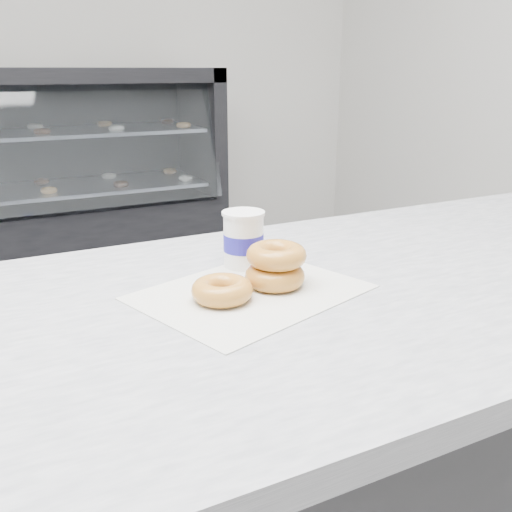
{
  "coord_description": "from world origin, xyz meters",
  "views": [
    {
      "loc": [
        -0.19,
        -1.34,
        1.24
      ],
      "look_at": [
        0.22,
        -0.54,
        0.95
      ],
      "focal_mm": 40.0,
      "sensor_mm": 36.0,
      "label": 1
    }
  ],
  "objects": [
    {
      "name": "donut_single",
      "position": [
        0.14,
        -0.59,
        0.92
      ],
      "size": [
        0.12,
        0.12,
        0.03
      ],
      "primitive_type": "torus",
      "rotation": [
        0.0,
        0.0,
        0.37
      ],
      "color": "gold",
      "rests_on": "wax_paper"
    },
    {
      "name": "donut_stack",
      "position": [
        0.24,
        -0.57,
        0.94
      ],
      "size": [
        0.14,
        0.14,
        0.07
      ],
      "color": "gold",
      "rests_on": "wax_paper"
    },
    {
      "name": "wax_paper",
      "position": [
        0.19,
        -0.57,
        0.9
      ],
      "size": [
        0.4,
        0.35,
        0.0
      ],
      "primitive_type": "cube",
      "rotation": [
        0.0,
        0.0,
        0.31
      ],
      "color": "silver",
      "rests_on": "counter"
    },
    {
      "name": "display_case",
      "position": [
        0.0,
        2.12,
        0.49
      ],
      "size": [
        2.4,
        0.74,
        1.25
      ],
      "color": "black",
      "rests_on": "ground"
    },
    {
      "name": "coffee_cup",
      "position": [
        0.24,
        -0.45,
        0.95
      ],
      "size": [
        0.09,
        0.09,
        0.1
      ],
      "rotation": [
        0.0,
        0.0,
        0.32
      ],
      "color": "white",
      "rests_on": "counter"
    }
  ]
}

